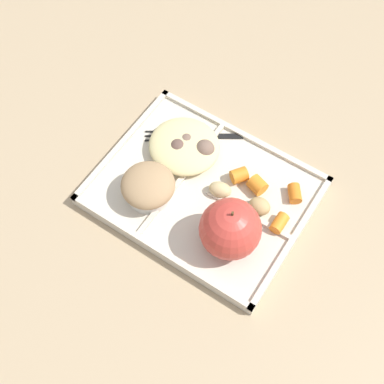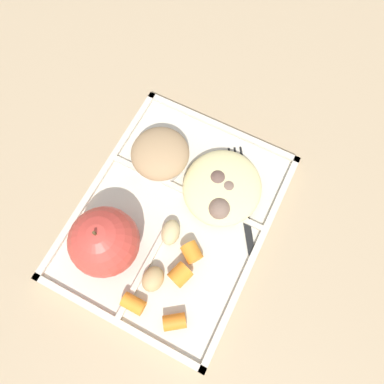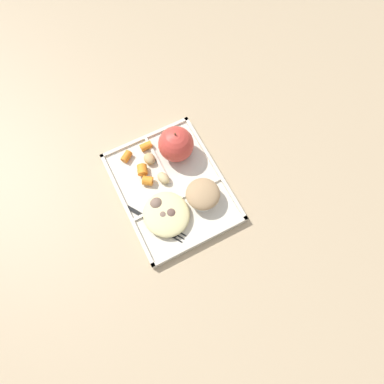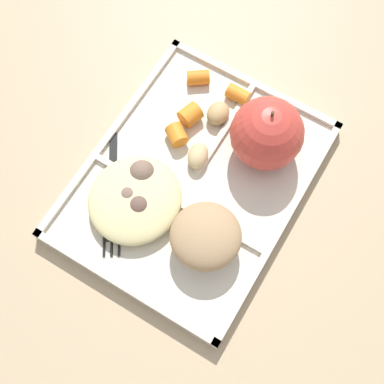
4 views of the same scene
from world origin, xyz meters
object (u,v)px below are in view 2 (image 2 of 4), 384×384
(bran_muffin, at_px, (160,155))
(plastic_fork, at_px, (242,192))
(green_apple, at_px, (104,242))
(lunch_tray, at_px, (174,217))

(bran_muffin, bearing_deg, plastic_fork, -84.84)
(green_apple, height_order, bran_muffin, green_apple)
(green_apple, bearing_deg, bran_muffin, 0.00)
(lunch_tray, height_order, bran_muffin, bran_muffin)
(lunch_tray, relative_size, green_apple, 3.36)
(bran_muffin, height_order, plastic_fork, bran_muffin)
(plastic_fork, bearing_deg, lunch_tray, 137.15)
(lunch_tray, bearing_deg, plastic_fork, -42.85)
(bran_muffin, xyz_separation_m, plastic_fork, (0.01, -0.12, -0.02))
(lunch_tray, bearing_deg, green_apple, 145.39)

